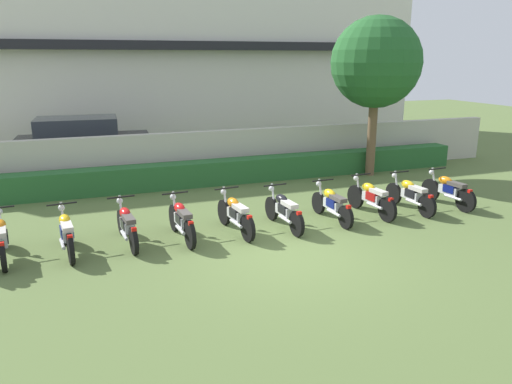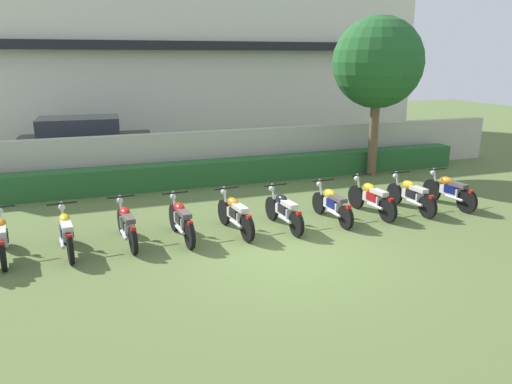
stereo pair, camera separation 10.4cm
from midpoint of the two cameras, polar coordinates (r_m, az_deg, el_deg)
The scene contains 16 objects.
ground at distance 10.39m, azimuth 3.85°, elevation -7.01°, with size 60.00×60.00×0.00m, color #566B38.
building at distance 24.51m, azimuth -10.96°, elevation 15.42°, with size 23.65×6.50×8.25m.
compound_wall at distance 16.42m, azimuth -5.65°, elevation 4.17°, with size 22.47×0.30×1.60m, color #BCB7A8.
hedge_row at distance 15.84m, azimuth -4.98°, elevation 2.22°, with size 17.98×0.70×0.76m, color #28602D.
parked_car at distance 18.67m, azimuth -18.82°, elevation 5.19°, with size 4.60×2.29×1.89m.
tree_near_inspector at distance 17.14m, azimuth 13.95°, elevation 14.14°, with size 2.95×2.95×5.23m.
motorcycle_in_row_0 at distance 11.16m, azimuth -26.85°, elevation -4.65°, with size 0.60×1.94×0.95m.
motorcycle_in_row_1 at distance 10.93m, azimuth -20.64°, elevation -4.32°, with size 0.60×1.83×0.97m.
motorcycle_in_row_2 at distance 11.09m, azimuth -14.34°, elevation -3.59°, with size 0.60×1.90×0.95m.
motorcycle_in_row_3 at distance 11.11m, azimuth -8.29°, elevation -3.15°, with size 0.60×1.87×0.97m.
motorcycle_in_row_4 at distance 11.41m, azimuth -2.14°, elevation -2.51°, with size 0.60×1.91×0.96m.
motorcycle_in_row_5 at distance 11.75m, azimuth 3.44°, elevation -2.05°, with size 0.60×1.89×0.95m.
motorcycle_in_row_6 at distance 12.37m, azimuth 8.94°, elevation -1.35°, with size 0.60×1.86×0.94m.
motorcycle_in_row_7 at distance 13.03m, azimuth 13.33°, elevation -0.65°, with size 0.60×1.92×0.97m.
motorcycle_in_row_8 at distance 13.64m, azimuth 17.53°, elevation -0.29°, with size 0.60×1.92×0.95m.
motorcycle_in_row_9 at distance 14.37m, azimuth 21.45°, elevation 0.16°, with size 0.60×1.85×0.97m.
Camera 2 is at (-3.84, -8.82, 3.92)m, focal length 34.95 mm.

